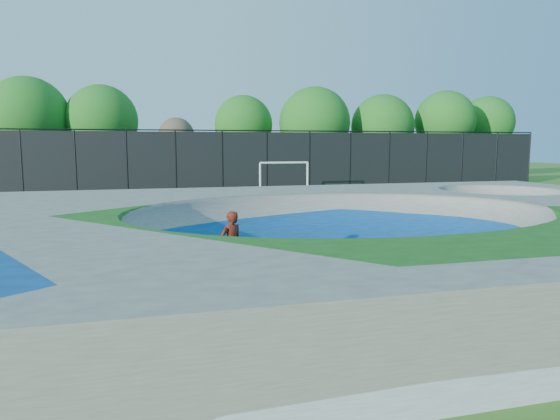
# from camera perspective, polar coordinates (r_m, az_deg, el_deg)

# --- Properties ---
(ground) EXTENTS (120.00, 120.00, 0.00)m
(ground) POSITION_cam_1_polar(r_m,az_deg,el_deg) (12.98, 7.27, -6.37)
(ground) COLOR #35651C
(ground) RESTS_ON ground
(skate_deck) EXTENTS (22.00, 14.00, 1.50)m
(skate_deck) POSITION_cam_1_polar(r_m,az_deg,el_deg) (12.82, 7.32, -3.11)
(skate_deck) COLOR gray
(skate_deck) RESTS_ON ground
(skater) EXTENTS (0.68, 0.60, 1.58)m
(skater) POSITION_cam_1_polar(r_m,az_deg,el_deg) (11.64, -5.59, -3.98)
(skater) COLOR #AD2B0D
(skater) RESTS_ON ground
(skateboard) EXTENTS (0.77, 0.62, 0.05)m
(skateboard) POSITION_cam_1_polar(r_m,az_deg,el_deg) (11.81, -5.54, -7.62)
(skateboard) COLOR black
(skateboard) RESTS_ON ground
(soccer_goal) EXTENTS (3.11, 0.12, 2.06)m
(soccer_goal) POSITION_cam_1_polar(r_m,az_deg,el_deg) (30.43, 0.48, 4.36)
(soccer_goal) COLOR white
(soccer_goal) RESTS_ON ground
(fence) EXTENTS (48.09, 0.09, 4.04)m
(fence) POSITION_cam_1_polar(r_m,az_deg,el_deg) (33.02, -6.60, 5.73)
(fence) COLOR black
(fence) RESTS_ON ground
(treeline) EXTENTS (53.39, 7.08, 7.76)m
(treeline) POSITION_cam_1_polar(r_m,az_deg,el_deg) (38.15, -7.10, 9.92)
(treeline) COLOR #412C20
(treeline) RESTS_ON ground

